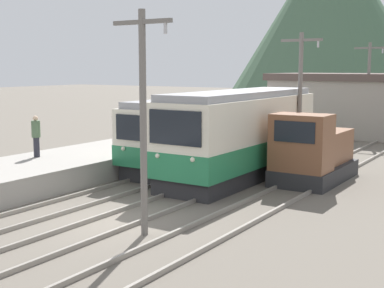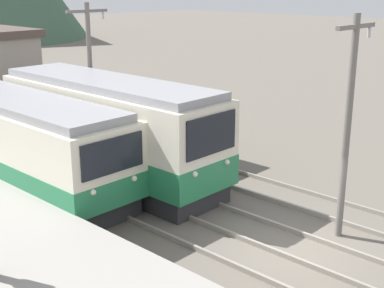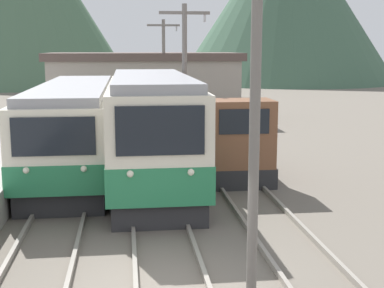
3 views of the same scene
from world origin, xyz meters
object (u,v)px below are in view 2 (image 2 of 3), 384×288
(catenary_mast_near, at_px, (348,120))
(catenary_mast_mid, at_px, (91,73))
(commuter_train_left, at_px, (7,140))
(shunting_locomotive, at_px, (152,128))
(commuter_train_center, at_px, (109,133))

(catenary_mast_near, distance_m, catenary_mast_mid, 11.84)
(commuter_train_left, distance_m, catenary_mast_mid, 4.75)
(shunting_locomotive, height_order, catenary_mast_near, catenary_mast_near)
(commuter_train_left, relative_size, shunting_locomotive, 2.62)
(commuter_train_center, relative_size, shunting_locomotive, 2.12)
(commuter_train_center, bearing_deg, catenary_mast_mid, 63.49)
(shunting_locomotive, xyz_separation_m, catenary_mast_near, (-1.49, -9.70, 2.33))
(catenary_mast_mid, bearing_deg, commuter_train_left, -173.79)
(catenary_mast_near, relative_size, catenary_mast_mid, 1.00)
(shunting_locomotive, bearing_deg, catenary_mast_near, -98.75)
(commuter_train_left, xyz_separation_m, commuter_train_center, (2.80, -2.56, 0.19))
(commuter_train_left, distance_m, catenary_mast_near, 12.31)
(commuter_train_center, bearing_deg, shunting_locomotive, 16.43)
(catenary_mast_near, height_order, catenary_mast_mid, same)
(commuter_train_left, height_order, catenary_mast_mid, catenary_mast_mid)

